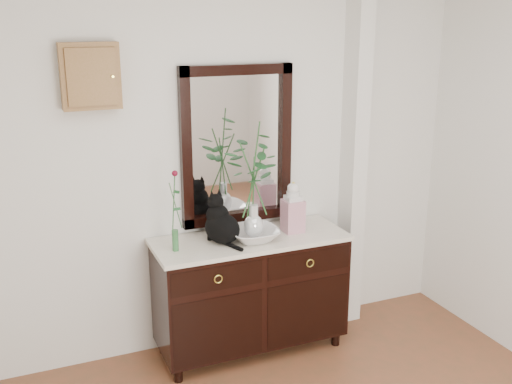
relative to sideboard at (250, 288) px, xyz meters
name	(u,v)px	position (x,y,z in m)	size (l,w,h in m)	color
wall_back	(223,159)	(-0.10, 0.25, 0.88)	(3.60, 0.04, 2.70)	silver
pilaster	(354,150)	(0.90, 0.17, 0.88)	(0.12, 0.20, 2.70)	silver
sideboard	(250,288)	(0.00, 0.00, 0.00)	(1.33, 0.52, 0.82)	black
wall_mirror	(237,146)	(0.00, 0.24, 0.97)	(0.80, 0.06, 1.10)	black
key_cabinet	(90,76)	(-0.95, 0.21, 1.48)	(0.35, 0.10, 0.40)	brown
cat	(222,219)	(-0.21, -0.01, 0.54)	(0.23, 0.29, 0.33)	black
lotus_bowl	(254,234)	(0.00, -0.06, 0.42)	(0.34, 0.34, 0.08)	silver
vase_branches	(253,180)	(0.00, -0.06, 0.79)	(0.38, 0.38, 0.80)	silver
bud_vase_rose	(174,210)	(-0.53, -0.03, 0.65)	(0.07, 0.07, 0.54)	#326C3A
ginger_jar	(293,207)	(0.32, 0.00, 0.56)	(0.13, 0.13, 0.36)	white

